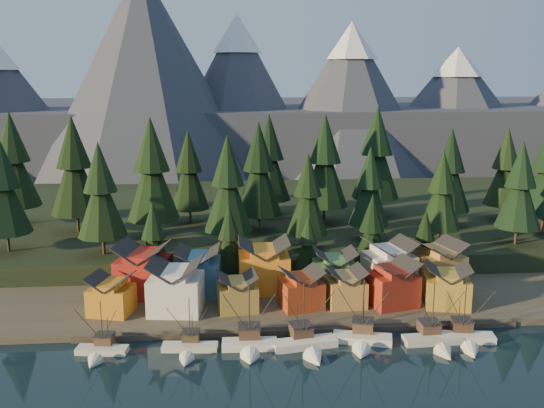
{
  "coord_description": "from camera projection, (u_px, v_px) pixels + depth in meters",
  "views": [
    {
      "loc": [
        -13.65,
        -85.24,
        45.75
      ],
      "look_at": [
        -3.69,
        30.0,
        20.7
      ],
      "focal_mm": 40.0,
      "sensor_mm": 36.0,
      "label": 1
    }
  ],
  "objects": [
    {
      "name": "boat_0",
      "position": [
        100.0,
        345.0,
        99.81
      ],
      "size": [
        9.02,
        9.61,
        10.07
      ],
      "rotation": [
        0.0,
        0.0,
        -0.14
      ],
      "color": "beige",
      "rests_on": "ground"
    },
    {
      "name": "boat_2",
      "position": [
        250.0,
        336.0,
        101.39
      ],
      "size": [
        9.69,
        10.5,
        12.71
      ],
      "rotation": [
        0.0,
        0.0,
        -0.04
      ],
      "color": "white",
      "rests_on": "ground"
    },
    {
      "name": "house_back_3",
      "position": [
        335.0,
        269.0,
        125.47
      ],
      "size": [
        8.47,
        7.54,
        8.62
      ],
      "rotation": [
        0.0,
        0.0,
        0.0
      ],
      "color": "#457841",
      "rests_on": "shore_strip"
    },
    {
      "name": "tree_hill_16",
      "position": [
        13.0,
        163.0,
        159.29
      ],
      "size": [
        12.97,
        12.97,
        30.22
      ],
      "color": "#332319",
      "rests_on": "hillside"
    },
    {
      "name": "tree_shore_3",
      "position": [
        372.0,
        232.0,
        131.88
      ],
      "size": [
        8.1,
        8.1,
        18.86
      ],
      "color": "#332319",
      "rests_on": "shore_strip"
    },
    {
      "name": "house_back_2",
      "position": [
        264.0,
        264.0,
        125.0
      ],
      "size": [
        10.28,
        9.45,
        10.89
      ],
      "rotation": [
        0.0,
        0.0,
        -0.0
      ],
      "color": "orange",
      "rests_on": "shore_strip"
    },
    {
      "name": "dock",
      "position": [
        299.0,
        328.0,
        109.79
      ],
      "size": [
        80.0,
        4.0,
        1.0
      ],
      "primitive_type": "cube",
      "color": "#4F4338",
      "rests_on": "ground"
    },
    {
      "name": "tree_shore_1",
      "position": [
        229.0,
        240.0,
        129.48
      ],
      "size": [
        7.33,
        7.33,
        17.08
      ],
      "color": "#332319",
      "rests_on": "shore_strip"
    },
    {
      "name": "house_front_1",
      "position": [
        176.0,
        285.0,
        113.85
      ],
      "size": [
        10.78,
        10.45,
        10.0
      ],
      "rotation": [
        0.0,
        0.0,
        -0.13
      ],
      "color": "silver",
      "rests_on": "shore_strip"
    },
    {
      "name": "hillside",
      "position": [
        267.0,
        219.0,
        180.83
      ],
      "size": [
        420.0,
        100.0,
        6.0
      ],
      "primitive_type": "cube",
      "color": "black",
      "rests_on": "ground"
    },
    {
      "name": "mountain_ridge",
      "position": [
        239.0,
        114.0,
        295.94
      ],
      "size": [
        560.0,
        190.0,
        90.0
      ],
      "color": "#474B5C",
      "rests_on": "ground"
    },
    {
      "name": "tree_hill_4",
      "position": [
        189.0,
        173.0,
        160.81
      ],
      "size": [
        10.86,
        10.86,
        25.3
      ],
      "color": "#332319",
      "rests_on": "hillside"
    },
    {
      "name": "tree_hill_5",
      "position": [
        228.0,
        187.0,
        137.17
      ],
      "size": [
        11.4,
        11.4,
        26.55
      ],
      "color": "#332319",
      "rests_on": "hillside"
    },
    {
      "name": "tree_hill_9",
      "position": [
        370.0,
        189.0,
        145.33
      ],
      "size": [
        9.81,
        9.81,
        22.86
      ],
      "color": "#332319",
      "rests_on": "hillside"
    },
    {
      "name": "boat_1",
      "position": [
        189.0,
        343.0,
        100.84
      ],
      "size": [
        9.75,
        10.48,
        10.02
      ],
      "rotation": [
        0.0,
        0.0,
        -0.09
      ],
      "color": "beige",
      "rests_on": "ground"
    },
    {
      "name": "tree_hill_3",
      "position": [
        152.0,
        173.0,
        144.99
      ],
      "size": [
        12.86,
        12.86,
        29.96
      ],
      "color": "#332319",
      "rests_on": "hillside"
    },
    {
      "name": "tree_hill_14",
      "position": [
        506.0,
        170.0,
        165.11
      ],
      "size": [
        10.93,
        10.93,
        25.46
      ],
      "color": "#332319",
      "rests_on": "hillside"
    },
    {
      "name": "tree_hill_0",
      "position": [
        3.0,
        190.0,
        134.95
      ],
      "size": [
        11.24,
        11.24,
        26.18
      ],
      "color": "#332319",
      "rests_on": "hillside"
    },
    {
      "name": "tree_shore_2",
      "position": [
        308.0,
        245.0,
        131.22
      ],
      "size": [
        6.19,
        6.19,
        14.43
      ],
      "color": "#332319",
      "rests_on": "shore_strip"
    },
    {
      "name": "boat_5",
      "position": [
        436.0,
        333.0,
        103.39
      ],
      "size": [
        10.76,
        11.64,
        11.92
      ],
      "rotation": [
        0.0,
        0.0,
        0.05
      ],
      "color": "beige",
      "rests_on": "ground"
    },
    {
      "name": "house_front_2",
      "position": [
        237.0,
        291.0,
        115.19
      ],
      "size": [
        7.99,
        8.04,
        7.1
      ],
      "rotation": [
        0.0,
        0.0,
        0.11
      ],
      "color": "olive",
      "rests_on": "shore_strip"
    },
    {
      "name": "boat_4",
      "position": [
        362.0,
        332.0,
        103.67
      ],
      "size": [
        10.9,
        11.46,
        12.45
      ],
      "rotation": [
        0.0,
        0.0,
        -0.26
      ],
      "color": "silver",
      "rests_on": "ground"
    },
    {
      "name": "tree_shore_4",
      "position": [
        425.0,
        240.0,
        133.34
      ],
      "size": [
        6.42,
        6.42,
        14.96
      ],
      "color": "#332319",
      "rests_on": "shore_strip"
    },
    {
      "name": "boat_3",
      "position": [
        307.0,
        337.0,
        101.67
      ],
      "size": [
        11.72,
        12.43,
        12.61
      ],
      "rotation": [
        0.0,
        0.0,
        0.17
      ],
      "color": "white",
      "rests_on": "ground"
    },
    {
      "name": "house_back_4",
      "position": [
        389.0,
        263.0,
        126.79
      ],
      "size": [
        10.98,
        10.68,
        10.22
      ],
      "rotation": [
        0.0,
        0.0,
        0.2
      ],
      "color": "silver",
      "rests_on": "shore_strip"
    },
    {
      "name": "tree_hill_13",
      "position": [
        520.0,
        188.0,
        141.17
      ],
      "size": [
        10.54,
        10.54,
        24.55
      ],
      "color": "#332319",
      "rests_on": "hillside"
    },
    {
      "name": "tree_hill_12",
      "position": [
        450.0,
        173.0,
        157.69
      ],
      "size": [
        11.17,
        11.17,
        26.03
      ],
      "color": "#332319",
      "rests_on": "hillside"
    },
    {
      "name": "tree_hill_1",
      "position": [
        74.0,
        169.0,
        151.13
      ],
      "size": [
        12.76,
        12.76,
        29.73
      ],
      "color": "#332319",
      "rests_on": "hillside"
    },
    {
      "name": "house_front_3",
      "position": [
        301.0,
        287.0,
        116.03
      ],
      "size": [
        8.87,
        8.59,
        7.72
      ],
      "rotation": [
        0.0,
        0.0,
        0.2
      ],
      "color": "maroon",
      "rests_on": "shore_strip"
    },
    {
      "name": "house_front_0",
      "position": [
        111.0,
        293.0,
        113.22
      ],
      "size": [
        9.08,
        8.78,
        7.52
      ],
      "rotation": [
        0.0,
        0.0,
        -0.26
      ],
      "color": "#C1761B",
      "rests_on": "shore_strip"
    },
    {
      "name": "house_front_5",
      "position": [
        392.0,
        282.0,
        117.07
      ],
      "size": [
        10.29,
        9.73,
        9.01
      ],
      "rotation": [
        0.0,
        0.0,
        0.26
      ],
      "color": "maroon",
      "rests_on": "shore_strip"
    },
    {
      "name": "tree_hill_7",
      "position": [
        308.0,
        197.0,
        137.22
      ],
      "size": [
        9.61,
        9.61,
        22.4
      ],
      "color": "#332319",
      "rests_on": "hillside"
    },
    {
      "name": "tree_shore_0",
      "position": [
        154.0,
        239.0,
        128.03
      ],
      "size": [
        7.73,
        7.73,
        18.01
      ],
      "color": "#332319",
      "rests_on": "shore_strip"
    },
    {
      "name": "tree_hill_6",
      "position": [
        259.0,
        172.0,
        152.27
      ],
      "size": [
        12.06,
        12.06,
        28.09
      ],
      "color": "#332319",
      "rests_on": "hillside"
    },
    {
      "name": "shore_strip",
      "position": [
        285.0,
        283.0,
        132.62
      ],
      "size": [
        400.0,
        50.0,
        1.5
      ],
      "primitive_type": "cube",
      "color": "#3E392D",
      "rests_on": "ground"
    },
    {
      "name": "house_back_5",
      "position": [
        438.0,
        263.0,
        126.76
      ],
      "size": [
        10.92,
        11.0,
        10.11
      ],
      "rotation": [
        0.0,
        0.0,
        0.24
      ],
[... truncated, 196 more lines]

